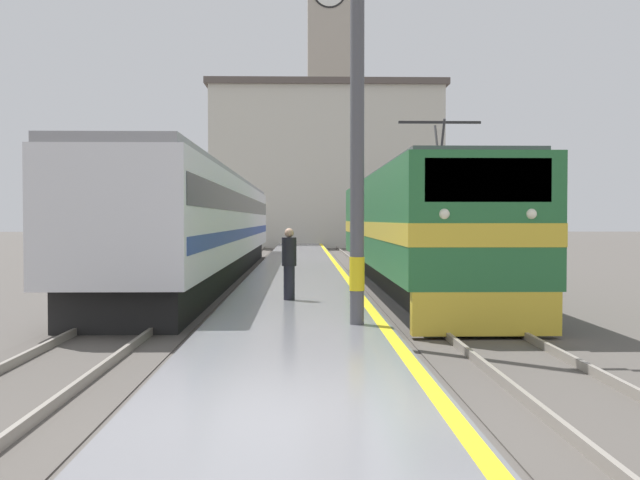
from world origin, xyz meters
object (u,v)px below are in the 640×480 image
Objects in this scene: passenger_train at (209,224)px; person_on_platform at (289,262)px; clock_tower at (329,78)px; catenary_mast at (363,106)px; locomotive_train at (411,231)px.

passenger_train reaches higher than person_on_platform.
passenger_train is 1.06× the size of clock_tower.
clock_tower reaches higher than person_on_platform.
clock_tower is at bearing 81.52° from passenger_train.
clock_tower is at bearing 88.58° from catenary_mast.
person_on_platform is at bearing -74.34° from passenger_train.
locomotive_train reaches higher than person_on_platform.
locomotive_train is 0.67× the size of clock_tower.
locomotive_train is 48.60m from clock_tower.
clock_tower is (2.78, 52.55, 14.14)m from person_on_platform.
passenger_train is 12.25m from person_on_platform.
person_on_platform is (-3.68, -5.87, -0.65)m from locomotive_train.
person_on_platform is 0.06× the size of clock_tower.
clock_tower is (6.08, 40.78, 13.30)m from passenger_train.
person_on_platform is at bearing 108.74° from catenary_mast.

